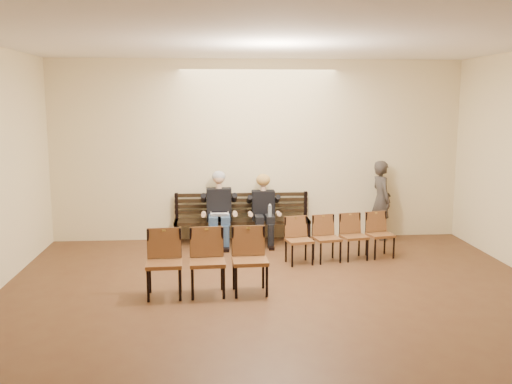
# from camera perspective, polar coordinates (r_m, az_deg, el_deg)

# --- Properties ---
(ground) EXTENTS (10.00, 10.00, 0.00)m
(ground) POSITION_cam_1_polar(r_m,az_deg,el_deg) (6.71, 3.78, -14.75)
(ground) COLOR #53351C
(ground) RESTS_ON ground
(room_walls) EXTENTS (8.02, 10.01, 3.51)m
(room_walls) POSITION_cam_1_polar(r_m,az_deg,el_deg) (6.92, 3.07, 7.64)
(room_walls) COLOR beige
(room_walls) RESTS_ON ground
(bench) EXTENTS (2.60, 0.90, 0.45)m
(bench) POSITION_cam_1_polar(r_m,az_deg,el_deg) (11.02, -1.38, -3.92)
(bench) COLOR black
(bench) RESTS_ON ground
(seated_man) EXTENTS (0.58, 0.81, 1.40)m
(seated_man) POSITION_cam_1_polar(r_m,az_deg,el_deg) (10.79, -3.71, -1.63)
(seated_man) COLOR black
(seated_man) RESTS_ON ground
(seated_woman) EXTENTS (0.53, 0.74, 1.24)m
(seated_woman) POSITION_cam_1_polar(r_m,az_deg,el_deg) (10.85, 0.77, -1.99)
(seated_woman) COLOR black
(seated_woman) RESTS_ON ground
(laptop) EXTENTS (0.38, 0.32, 0.25)m
(laptop) POSITION_cam_1_polar(r_m,az_deg,el_deg) (10.66, -3.65, -2.46)
(laptop) COLOR silver
(laptop) RESTS_ON bench
(water_bottle) EXTENTS (0.08, 0.08, 0.24)m
(water_bottle) POSITION_cam_1_polar(r_m,az_deg,el_deg) (10.60, 1.39, -2.53)
(water_bottle) COLOR silver
(water_bottle) RESTS_ON bench
(bag) EXTENTS (0.37, 0.29, 0.25)m
(bag) POSITION_cam_1_polar(r_m,az_deg,el_deg) (10.85, -0.99, -4.68)
(bag) COLOR black
(bag) RESTS_ON ground
(passerby) EXTENTS (0.51, 0.71, 1.79)m
(passerby) POSITION_cam_1_polar(r_m,az_deg,el_deg) (11.46, 12.43, -0.21)
(passerby) COLOR #352F2B
(passerby) RESTS_ON ground
(chair_row_front) EXTENTS (1.97, 0.81, 0.79)m
(chair_row_front) POSITION_cam_1_polar(r_m,az_deg,el_deg) (9.88, 8.47, -4.55)
(chair_row_front) COLOR brown
(chair_row_front) RESTS_ON ground
(chair_row_back) EXTENTS (1.71, 0.59, 0.94)m
(chair_row_back) POSITION_cam_1_polar(r_m,az_deg,el_deg) (8.07, -4.88, -7.04)
(chair_row_back) COLOR brown
(chair_row_back) RESTS_ON ground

